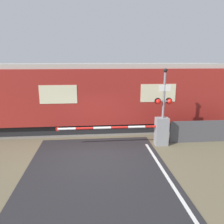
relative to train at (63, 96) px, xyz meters
The scene contains 6 objects.
ground_plane 4.78m from the train, 64.96° to the right, with size 80.00×80.00×0.00m, color #6B6047.
track_bed 2.66m from the train, ahead, with size 36.00×3.20×0.13m.
train is the anchor object (origin of this frame).
crossing_barrier 5.66m from the train, 33.13° to the right, with size 5.26×0.44×1.35m.
signal_post 5.84m from the train, 30.76° to the right, with size 0.83×0.26×3.64m.
roadside_fence 8.12m from the train, 20.79° to the right, with size 4.03×0.06×1.10m.
Camera 1 is at (-0.14, -8.70, 4.06)m, focal length 35.00 mm.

